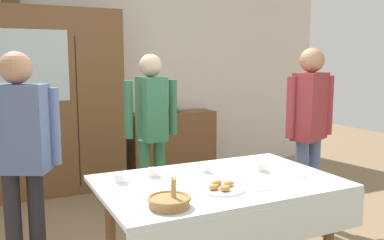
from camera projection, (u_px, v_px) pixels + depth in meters
name	position (u px, v px, depth m)	size (l,w,h in m)	color
back_wall	(107.00, 74.00, 5.19)	(6.40, 0.10, 2.70)	silver
dining_table	(221.00, 197.00, 2.73)	(1.56, 1.01, 0.74)	brown
wall_cabinet	(34.00, 103.00, 4.58)	(1.94, 0.46, 2.09)	brown
bookshelf_low	(173.00, 144.00, 5.44)	(1.13, 0.35, 0.85)	brown
book_stack	(172.00, 109.00, 5.38)	(0.17, 0.22, 0.07)	#3D754C
tea_cup_front_edge	(120.00, 179.00, 2.67)	(0.13, 0.13, 0.06)	white
tea_cup_far_right	(204.00, 169.00, 2.92)	(0.13, 0.13, 0.06)	white
tea_cup_near_right	(261.00, 168.00, 2.94)	(0.13, 0.13, 0.06)	white
tea_cup_far_left	(153.00, 173.00, 2.80)	(0.13, 0.13, 0.06)	white
bread_basket	(169.00, 201.00, 2.23)	(0.24, 0.24, 0.16)	#9E7542
pastry_plate	(221.00, 188.00, 2.53)	(0.28, 0.28, 0.05)	white
spoon_back_edge	(267.00, 190.00, 2.52)	(0.12, 0.02, 0.01)	silver
spoon_near_right	(301.00, 177.00, 2.81)	(0.12, 0.02, 0.01)	silver
person_behind_table_left	(151.00, 121.00, 3.88)	(0.52, 0.36, 1.58)	#33704C
person_behind_table_right	(21.00, 146.00, 2.75)	(0.52, 0.34, 1.58)	#232328
person_beside_shelf	(310.00, 119.00, 3.75)	(0.52, 0.33, 1.63)	slate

